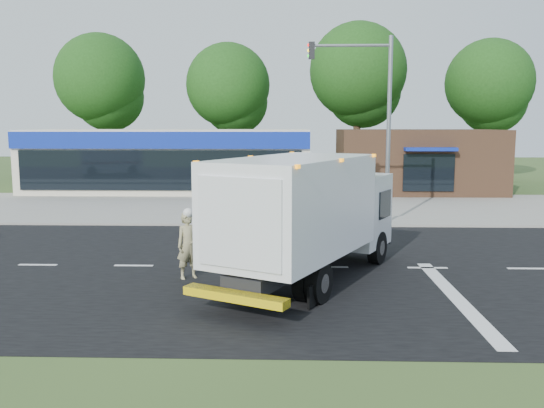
% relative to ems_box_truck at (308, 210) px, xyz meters
% --- Properties ---
extents(ground, '(120.00, 120.00, 0.00)m').
position_rel_ems_box_truck_xyz_m(ground, '(0.70, 1.62, -2.02)').
color(ground, '#385123').
rests_on(ground, ground).
extents(road_asphalt, '(60.00, 14.00, 0.02)m').
position_rel_ems_box_truck_xyz_m(road_asphalt, '(0.70, 1.62, -2.02)').
color(road_asphalt, black).
rests_on(road_asphalt, ground).
extents(sidewalk, '(60.00, 2.40, 0.12)m').
position_rel_ems_box_truck_xyz_m(sidewalk, '(0.70, 9.82, -1.96)').
color(sidewalk, gray).
rests_on(sidewalk, ground).
extents(parking_apron, '(60.00, 9.00, 0.02)m').
position_rel_ems_box_truck_xyz_m(parking_apron, '(0.70, 15.62, -2.01)').
color(parking_apron, gray).
rests_on(parking_apron, ground).
extents(lane_markings, '(55.20, 7.00, 0.01)m').
position_rel_ems_box_truck_xyz_m(lane_markings, '(2.05, 0.27, -2.00)').
color(lane_markings, silver).
rests_on(lane_markings, road_asphalt).
extents(ems_box_truck, '(5.74, 8.15, 3.51)m').
position_rel_ems_box_truck_xyz_m(ems_box_truck, '(0.00, 0.00, 0.00)').
color(ems_box_truck, black).
rests_on(ems_box_truck, ground).
extents(emergency_worker, '(0.83, 0.76, 2.02)m').
position_rel_ems_box_truck_xyz_m(emergency_worker, '(-3.34, 0.24, -1.03)').
color(emergency_worker, tan).
rests_on(emergency_worker, ground).
extents(retail_strip_mall, '(18.00, 6.20, 4.00)m').
position_rel_ems_box_truck_xyz_m(retail_strip_mall, '(-8.30, 21.55, -0.01)').
color(retail_strip_mall, beige).
rests_on(retail_strip_mall, ground).
extents(brown_storefront, '(10.00, 6.70, 4.00)m').
position_rel_ems_box_truck_xyz_m(brown_storefront, '(7.70, 21.60, -0.02)').
color(brown_storefront, '#382316').
rests_on(brown_storefront, ground).
extents(traffic_signal_pole, '(3.51, 0.25, 8.00)m').
position_rel_ems_box_truck_xyz_m(traffic_signal_pole, '(3.05, 9.22, 2.90)').
color(traffic_signal_pole, gray).
rests_on(traffic_signal_pole, ground).
extents(background_trees, '(36.77, 7.39, 12.10)m').
position_rel_ems_box_truck_xyz_m(background_trees, '(-0.15, 29.78, 5.36)').
color(background_trees, '#332114').
rests_on(background_trees, ground).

